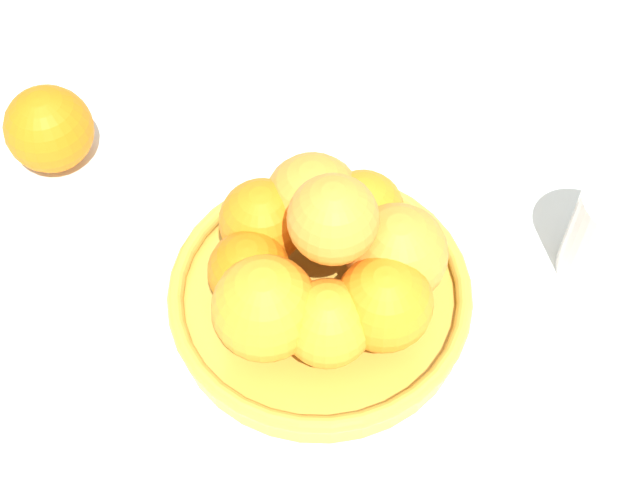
{
  "coord_description": "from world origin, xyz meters",
  "views": [
    {
      "loc": [
        -0.37,
        -0.12,
        0.65
      ],
      "look_at": [
        0.0,
        0.0,
        0.1
      ],
      "focal_mm": 50.0,
      "sensor_mm": 36.0,
      "label": 1
    }
  ],
  "objects": [
    {
      "name": "fruit_bowl",
      "position": [
        0.0,
        0.0,
        0.02
      ],
      "size": [
        0.25,
        0.25,
        0.03
      ],
      "color": "gold",
      "rests_on": "ground_plane"
    },
    {
      "name": "ground_plane",
      "position": [
        0.0,
        0.0,
        0.0
      ],
      "size": [
        4.0,
        4.0,
        0.0
      ],
      "primitive_type": "plane",
      "color": "silver"
    },
    {
      "name": "drinking_glass",
      "position": [
        0.11,
        -0.22,
        0.05
      ],
      "size": [
        0.08,
        0.08,
        0.1
      ],
      "primitive_type": "cylinder",
      "color": "white",
      "rests_on": "ground_plane"
    },
    {
      "name": "stray_orange",
      "position": [
        0.08,
        0.29,
        0.04
      ],
      "size": [
        0.08,
        0.08,
        0.08
      ],
      "primitive_type": "sphere",
      "color": "orange",
      "rests_on": "ground_plane"
    },
    {
      "name": "orange_pile",
      "position": [
        0.0,
        -0.0,
        0.08
      ],
      "size": [
        0.19,
        0.19,
        0.13
      ],
      "color": "orange",
      "rests_on": "fruit_bowl"
    }
  ]
}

